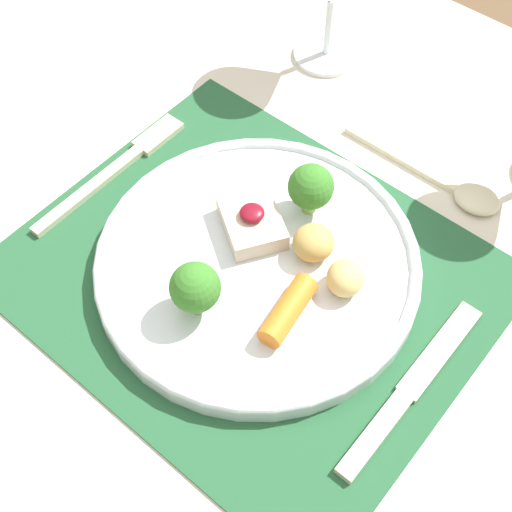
{
  "coord_description": "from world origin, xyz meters",
  "views": [
    {
      "loc": [
        0.23,
        -0.27,
        1.31
      ],
      "look_at": [
        -0.0,
        0.01,
        0.77
      ],
      "focal_mm": 50.0,
      "sensor_mm": 36.0,
      "label": 1
    }
  ],
  "objects_px": {
    "spoon": "(455,187)",
    "dinner_plate": "(258,259)",
    "knife": "(403,398)",
    "fork": "(120,165)"
  },
  "relations": [
    {
      "from": "spoon",
      "to": "dinner_plate",
      "type": "bearing_deg",
      "value": -117.4
    },
    {
      "from": "knife",
      "to": "spoon",
      "type": "bearing_deg",
      "value": 111.35
    },
    {
      "from": "dinner_plate",
      "to": "fork",
      "type": "xyz_separation_m",
      "value": [
        -0.19,
        0.01,
        -0.01
      ]
    },
    {
      "from": "fork",
      "to": "dinner_plate",
      "type": "bearing_deg",
      "value": -3.6
    },
    {
      "from": "dinner_plate",
      "to": "spoon",
      "type": "bearing_deg",
      "value": 65.81
    },
    {
      "from": "fork",
      "to": "spoon",
      "type": "distance_m",
      "value": 0.34
    },
    {
      "from": "fork",
      "to": "spoon",
      "type": "relative_size",
      "value": 1.09
    },
    {
      "from": "dinner_plate",
      "to": "spoon",
      "type": "distance_m",
      "value": 0.22
    },
    {
      "from": "fork",
      "to": "spoon",
      "type": "bearing_deg",
      "value": 32.96
    },
    {
      "from": "fork",
      "to": "knife",
      "type": "distance_m",
      "value": 0.37
    }
  ]
}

